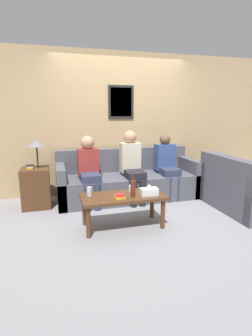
{
  "coord_description": "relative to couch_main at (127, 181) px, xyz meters",
  "views": [
    {
      "loc": [
        -1.27,
        -3.87,
        1.54
      ],
      "look_at": [
        -0.2,
        -0.09,
        0.68
      ],
      "focal_mm": 28.0,
      "sensor_mm": 36.0,
      "label": 1
    }
  ],
  "objects": [
    {
      "name": "soda_can",
      "position": [
        -0.84,
        -1.11,
        0.21
      ],
      "size": [
        0.07,
        0.07,
        0.12
      ],
      "color": "#BCBCC1",
      "rests_on": "coffee_table"
    },
    {
      "name": "book_stack",
      "position": [
        -0.48,
        -1.3,
        0.17
      ],
      "size": [
        0.13,
        0.13,
        0.05
      ],
      "color": "gold",
      "rests_on": "coffee_table"
    },
    {
      "name": "couch_main",
      "position": [
        0.0,
        0.0,
        0.0
      ],
      "size": [
        2.48,
        0.9,
        0.86
      ],
      "color": "#4C4C56",
      "rests_on": "ground_plane"
    },
    {
      "name": "side_table_with_lamp",
      "position": [
        -1.56,
        -0.09,
        0.07
      ],
      "size": [
        0.44,
        0.44,
        1.1
      ],
      "color": "#4C2D19",
      "rests_on": "ground_plane"
    },
    {
      "name": "couch_side",
      "position": [
        1.59,
        -1.1,
        0.0
      ],
      "size": [
        0.9,
        1.28,
        0.86
      ],
      "rotation": [
        0.0,
        0.0,
        1.57
      ],
      "color": "#4C4C56",
      "rests_on": "ground_plane"
    },
    {
      "name": "coffee_table",
      "position": [
        -0.41,
        -1.2,
        0.08
      ],
      "size": [
        1.11,
        0.51,
        0.44
      ],
      "color": "#4C2D19",
      "rests_on": "ground_plane"
    },
    {
      "name": "ground_plane",
      "position": [
        0.0,
        -0.54,
        -0.3
      ],
      "size": [
        16.0,
        16.0,
        0.0
      ],
      "primitive_type": "plane",
      "color": "gray"
    },
    {
      "name": "person_left",
      "position": [
        -0.71,
        -0.19,
        0.33
      ],
      "size": [
        0.34,
        0.59,
        1.14
      ],
      "color": "#2D334C",
      "rests_on": "ground_plane"
    },
    {
      "name": "tissue_box",
      "position": [
        -0.08,
        -1.3,
        0.2
      ],
      "size": [
        0.23,
        0.12,
        0.15
      ],
      "color": "silver",
      "rests_on": "coffee_table"
    },
    {
      "name": "wall_back",
      "position": [
        0.0,
        0.48,
        1.0
      ],
      "size": [
        9.0,
        0.08,
        2.6
      ],
      "color": "tan",
      "rests_on": "ground_plane"
    },
    {
      "name": "person_right",
      "position": [
        0.69,
        -0.17,
        0.32
      ],
      "size": [
        0.34,
        0.57,
        1.14
      ],
      "color": "#2D334C",
      "rests_on": "ground_plane"
    },
    {
      "name": "drinking_glass",
      "position": [
        -0.26,
        -1.08,
        0.19
      ],
      "size": [
        0.07,
        0.07,
        0.09
      ],
      "color": "silver",
      "rests_on": "coffee_table"
    },
    {
      "name": "person_middle",
      "position": [
        0.03,
        -0.17,
        0.36
      ],
      "size": [
        0.34,
        0.63,
        1.21
      ],
      "color": "black",
      "rests_on": "ground_plane"
    },
    {
      "name": "wine_bottle",
      "position": [
        -0.3,
        -1.29,
        0.26
      ],
      "size": [
        0.07,
        0.07,
        0.31
      ],
      "color": "#562319",
      "rests_on": "coffee_table"
    }
  ]
}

